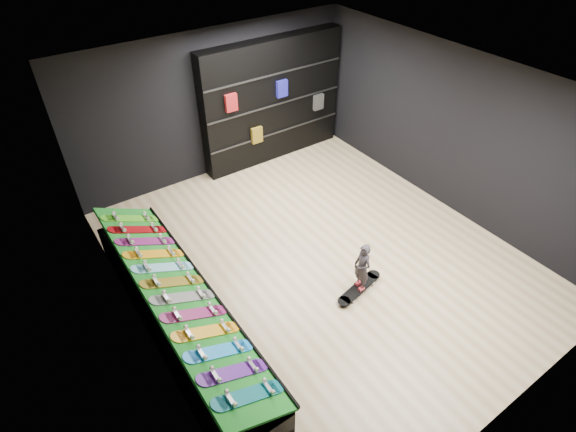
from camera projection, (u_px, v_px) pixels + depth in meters
floor at (318, 257)px, 7.75m from camera, size 6.00×7.00×0.01m
ceiling at (328, 91)px, 5.89m from camera, size 6.00×7.00×0.01m
wall_back at (215, 105)px, 9.07m from camera, size 6.00×0.02×3.00m
wall_front at (535, 346)px, 4.57m from camera, size 6.00×0.02×3.00m
wall_left at (130, 265)px, 5.48m from camera, size 0.02×7.00×3.00m
wall_right at (452, 132)px, 8.16m from camera, size 0.02×7.00×3.00m
display_rack at (179, 314)px, 6.46m from camera, size 0.90×4.50×0.50m
turf_ramp at (177, 291)px, 6.20m from camera, size 0.92×4.50×0.46m
back_shelving at (272, 101)px, 9.63m from camera, size 3.29×0.38×2.63m
floor_skateboard at (359, 289)px, 7.12m from camera, size 1.00×0.41×0.09m
child at (361, 275)px, 6.93m from camera, size 0.15×0.21×0.52m
display_board_0 at (249, 395)px, 4.96m from camera, size 0.93×0.22×0.50m
display_board_1 at (233, 372)px, 5.18m from camera, size 0.93×0.22×0.50m
display_board_2 at (219, 351)px, 5.41m from camera, size 0.93×0.22×0.50m
display_board_3 at (206, 332)px, 5.63m from camera, size 0.93×0.22×0.50m
display_board_4 at (194, 314)px, 5.85m from camera, size 0.93×0.22×0.50m
display_board_5 at (183, 297)px, 6.07m from camera, size 0.93×0.22×0.50m
display_board_6 at (173, 282)px, 6.29m from camera, size 0.93×0.22×0.50m
display_board_7 at (163, 267)px, 6.52m from camera, size 0.93×0.22×0.50m
display_board_8 at (154, 254)px, 6.74m from camera, size 0.93×0.22×0.50m
display_board_9 at (146, 241)px, 6.96m from camera, size 0.93×0.22×0.50m
display_board_10 at (138, 230)px, 7.18m from camera, size 0.93×0.22×0.50m
display_board_11 at (131, 218)px, 7.40m from camera, size 0.93×0.22×0.50m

